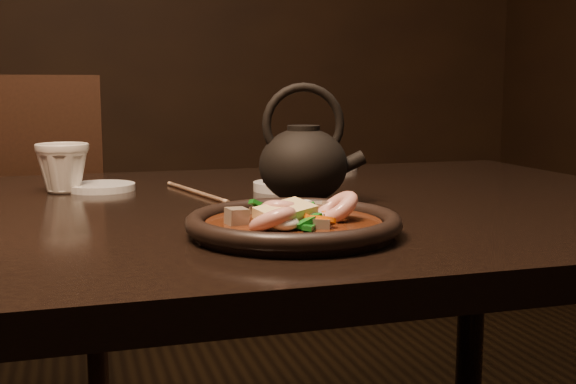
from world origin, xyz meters
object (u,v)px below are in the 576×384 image
object	(u,v)px
table	(174,259)
chair	(12,267)
plate	(294,224)
teapot	(304,161)
tea_cup	(63,166)

from	to	relation	value
table	chair	world-z (taller)	chair
plate	teapot	xyz separation A→B (m)	(0.08, 0.20, 0.05)
chair	teapot	distance (m)	0.91
table	tea_cup	bearing A→B (deg)	126.96
table	tea_cup	size ratio (longest dim) A/B	18.55
table	tea_cup	xyz separation A→B (m)	(-0.15, 0.20, 0.12)
tea_cup	teapot	world-z (taller)	teapot
table	chair	xyz separation A→B (m)	(-0.28, 0.69, -0.16)
chair	tea_cup	world-z (taller)	chair
table	plate	size ratio (longest dim) A/B	6.32
plate	teapot	bearing A→B (deg)	68.83
teapot	tea_cup	bearing A→B (deg)	153.70
teapot	plate	bearing A→B (deg)	-101.98
tea_cup	plate	bearing A→B (deg)	-59.29
chair	tea_cup	bearing A→B (deg)	107.81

